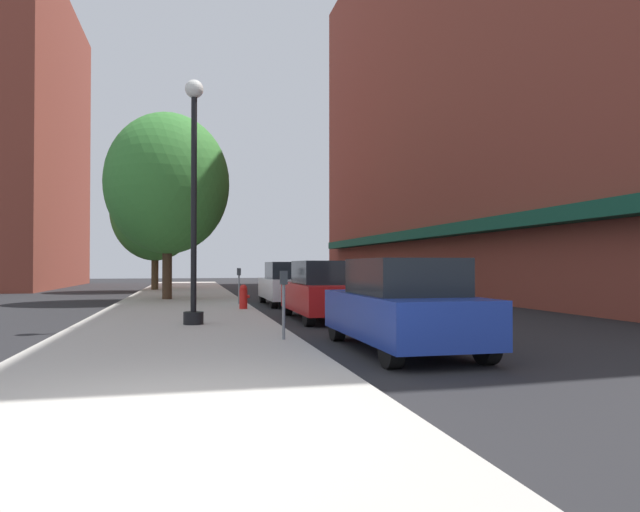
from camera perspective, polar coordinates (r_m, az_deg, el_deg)
ground_plane at (r=24.00m, az=-3.97°, el=-4.59°), size 90.00×90.00×0.00m
sidewalk_slab at (r=24.71m, az=-13.57°, el=-4.32°), size 4.80×50.00×0.12m
building_right_brick at (r=32.90m, az=15.03°, el=16.90°), size 6.80×40.00×23.22m
building_far_background at (r=44.95m, az=-27.63°, el=10.11°), size 6.80×18.00×20.15m
lamppost at (r=14.15m, az=-12.48°, el=5.85°), size 0.48×0.48×5.90m
fire_hydrant at (r=18.77m, az=-7.65°, el=-4.03°), size 0.33×0.26×0.79m
parking_meter_near at (r=10.98m, az=-3.65°, el=-4.01°), size 0.14×0.09×1.31m
parking_meter_far at (r=21.09m, az=-8.10°, el=-2.51°), size 0.14×0.09×1.31m
tree_near at (r=34.61m, az=-16.13°, el=4.34°), size 5.04×5.04×7.47m
tree_mid at (r=25.01m, az=-14.98°, el=6.98°), size 5.15×5.15×7.81m
car_blue at (r=10.34m, az=8.21°, el=-4.97°), size 1.80×4.30×1.66m
car_red at (r=16.07m, az=0.48°, el=-3.53°), size 1.80×4.30×1.66m
car_white at (r=22.07m, az=-3.20°, el=-2.81°), size 1.80×4.30×1.66m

